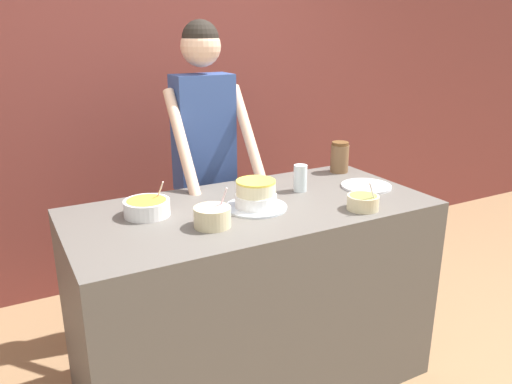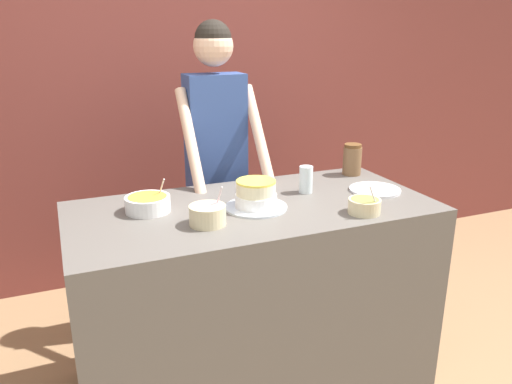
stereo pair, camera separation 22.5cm
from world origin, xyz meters
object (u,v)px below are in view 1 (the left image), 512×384
frosting_bowl_orange (147,207)px  cake (255,196)px  stoneware_jar (340,157)px  frosting_bowl_olive (363,202)px  ceramic_plate (366,186)px  person_baker (205,142)px  frosting_bowl_pink (212,216)px  drinking_glass (300,178)px

frosting_bowl_orange → cake: bearing=-17.5°
frosting_bowl_orange → stoneware_jar: bearing=8.0°
frosting_bowl_orange → frosting_bowl_olive: bearing=-23.7°
cake → frosting_bowl_orange: 0.48m
ceramic_plate → frosting_bowl_olive: bearing=-133.1°
person_baker → frosting_bowl_orange: 0.72m
frosting_bowl_orange → frosting_bowl_pink: size_ratio=1.23×
cake → ceramic_plate: size_ratio=1.12×
person_baker → stoneware_jar: size_ratio=10.24×
frosting_bowl_pink → stoneware_jar: 1.06m
person_baker → cake: size_ratio=6.22×
frosting_bowl_pink → drinking_glass: frosting_bowl_pink is taller
frosting_bowl_pink → stoneware_jar: bearing=23.3°
frosting_bowl_orange → drinking_glass: size_ratio=1.49×
frosting_bowl_pink → drinking_glass: bearing=21.4°
cake → frosting_bowl_olive: bearing=-29.8°
frosting_bowl_pink → stoneware_jar: (0.97, 0.42, 0.04)m
frosting_bowl_orange → ceramic_plate: bearing=-7.0°
person_baker → frosting_bowl_olive: bearing=-66.2°
frosting_bowl_orange → frosting_bowl_pink: 0.32m
ceramic_plate → stoneware_jar: size_ratio=1.48×
person_baker → frosting_bowl_olive: size_ratio=12.14×
frosting_bowl_orange → drinking_glass: (0.78, -0.03, 0.03)m
frosting_bowl_pink → ceramic_plate: bearing=7.2°
frosting_bowl_olive → frosting_bowl_orange: (-0.88, 0.39, 0.00)m
cake → ceramic_plate: bearing=0.6°
frosting_bowl_orange → frosting_bowl_pink: frosting_bowl_pink is taller
frosting_bowl_olive → ceramic_plate: bearing=46.9°
cake → drinking_glass: (0.32, 0.12, 0.01)m
cake → ceramic_plate: cake is taller
ceramic_plate → person_baker: bearing=134.3°
drinking_glass → frosting_bowl_pink: bearing=-158.6°
person_baker → stoneware_jar: (0.68, -0.34, -0.09)m
cake → frosting_bowl_olive: frosting_bowl_olive is taller
frosting_bowl_pink → stoneware_jar: size_ratio=0.94×
frosting_bowl_olive → frosting_bowl_pink: bearing=168.9°
person_baker → drinking_glass: person_baker is taller
frosting_bowl_olive → stoneware_jar: stoneware_jar is taller
frosting_bowl_pink → frosting_bowl_orange: bearing=128.5°
frosting_bowl_pink → drinking_glass: size_ratio=1.21×
frosting_bowl_pink → ceramic_plate: 0.92m
drinking_glass → stoneware_jar: stoneware_jar is taller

